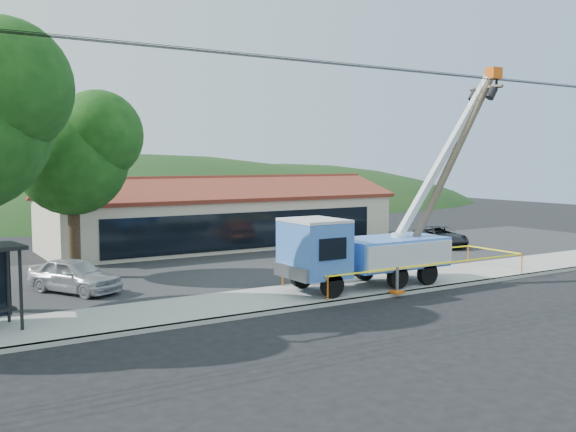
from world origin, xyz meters
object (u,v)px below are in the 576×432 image
Objects in this scene: utility_truck at (363,248)px; leaning_pole at (450,164)px; car_silver at (75,295)px; car_dark at (440,248)px; car_red at (327,264)px.

leaning_pole is (5.01, -0.17, 3.64)m from utility_truck.
car_dark is at bearing -23.87° from car_silver.
leaning_pole is at bearing -49.86° from car_silver.
leaning_pole reaches higher than car_silver.
car_red reaches higher than car_dark.
car_red is at bearing 67.21° from utility_truck.
car_dark is (23.69, 2.48, 0.00)m from car_silver.
car_red is at bearing 108.10° from leaning_pole.
car_silver is 13.75m from car_red.
car_dark is (7.76, 8.28, -5.49)m from leaning_pole.
car_dark is (12.77, 8.11, -1.85)m from utility_truck.
car_silver is (-10.92, 5.63, -1.85)m from utility_truck.
utility_truck is 2.75× the size of car_silver.
utility_truck is 6.20m from leaning_pole.
car_silver reaches higher than car_dark.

